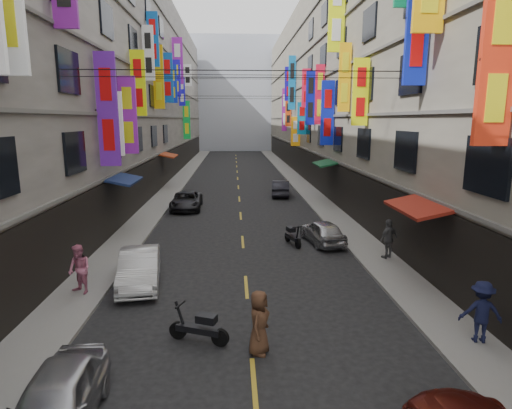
{
  "coord_description": "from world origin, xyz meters",
  "views": [
    {
      "loc": [
        -0.43,
        2.95,
        6.13
      ],
      "look_at": [
        0.03,
        11.66,
        4.4
      ],
      "focal_mm": 30.0,
      "sensor_mm": 36.0,
      "label": 1
    }
  ],
  "objects": [
    {
      "name": "sidewalk_right",
      "position": [
        6.0,
        42.0,
        0.06
      ],
      "size": [
        2.0,
        90.0,
        0.12
      ],
      "primitive_type": "cube",
      "color": "slate",
      "rests_on": "ground"
    },
    {
      "name": "car_right_far",
      "position": [
        3.4,
        37.22,
        0.64
      ],
      "size": [
        1.79,
        4.01,
        1.28
      ],
      "primitive_type": "imported",
      "rotation": [
        0.0,
        0.0,
        3.03
      ],
      "color": "#222229",
      "rests_on": "ground"
    },
    {
      "name": "overhead_cables",
      "position": [
        0.0,
        30.0,
        8.8
      ],
      "size": [
        14.0,
        38.04,
        1.24
      ],
      "color": "black",
      "rests_on": "ground"
    },
    {
      "name": "pedestrian_lfar",
      "position": [
        -5.85,
        17.44,
        1.0
      ],
      "size": [
        1.03,
        0.97,
        1.75
      ],
      "primitive_type": "imported",
      "rotation": [
        0.0,
        0.0,
        -0.61
      ],
      "color": "#CB6B8C",
      "rests_on": "sidewalk_left"
    },
    {
      "name": "scooter_far_right",
      "position": [
        2.46,
        23.35,
        0.44
      ],
      "size": [
        0.71,
        1.77,
        1.14
      ],
      "rotation": [
        0.0,
        0.0,
        3.41
      ],
      "color": "black",
      "rests_on": "ground"
    },
    {
      "name": "lane_markings",
      "position": [
        0.0,
        39.0,
        0.0
      ],
      "size": [
        0.12,
        80.2,
        0.01
      ],
      "color": "gold",
      "rests_on": "ground"
    },
    {
      "name": "car_left_far",
      "position": [
        -3.71,
        32.3,
        0.61
      ],
      "size": [
        2.06,
        4.38,
        1.21
      ],
      "primitive_type": "imported",
      "rotation": [
        0.0,
        0.0,
        0.01
      ],
      "color": "black",
      "rests_on": "ground"
    },
    {
      "name": "car_left_mid",
      "position": [
        -4.0,
        18.44,
        0.67
      ],
      "size": [
        1.97,
        4.2,
        1.33
      ],
      "primitive_type": "imported",
      "rotation": [
        0.0,
        0.0,
        0.14
      ],
      "color": "silver",
      "rests_on": "ground"
    },
    {
      "name": "scooter_crossing",
      "position": [
        -1.42,
        14.01,
        0.44
      ],
      "size": [
        1.72,
        0.83,
        1.14
      ],
      "rotation": [
        0.0,
        0.0,
        1.2
      ],
      "color": "black",
      "rests_on": "ground"
    },
    {
      "name": "pedestrian_rnear",
      "position": [
        6.29,
        13.47,
        0.99
      ],
      "size": [
        1.22,
        0.81,
        1.73
      ],
      "primitive_type": "imported",
      "rotation": [
        0.0,
        0.0,
        2.92
      ],
      "color": "black",
      "rests_on": "sidewalk_right"
    },
    {
      "name": "shop_signage",
      "position": [
        -0.07,
        34.54,
        9.26
      ],
      "size": [
        14.0,
        55.0,
        12.12
      ],
      "color": "#0F35B1",
      "rests_on": "ground"
    },
    {
      "name": "street_awnings",
      "position": [
        -1.26,
        26.0,
        3.0
      ],
      "size": [
        13.99,
        35.2,
        0.41
      ],
      "color": "#144813",
      "rests_on": "ground"
    },
    {
      "name": "sidewalk_left",
      "position": [
        -6.0,
        42.0,
        0.06
      ],
      "size": [
        2.0,
        90.0,
        0.12
      ],
      "primitive_type": "cube",
      "color": "slate",
      "rests_on": "ground"
    },
    {
      "name": "car_right_mid",
      "position": [
        4.0,
        23.52,
        0.6
      ],
      "size": [
        2.02,
        3.74,
        1.21
      ],
      "primitive_type": "imported",
      "rotation": [
        0.0,
        0.0,
        3.31
      ],
      "color": "#A8A8AC",
      "rests_on": "ground"
    },
    {
      "name": "car_left_near",
      "position": [
        -4.0,
        10.71,
        0.62
      ],
      "size": [
        1.6,
        3.71,
        1.25
      ],
      "primitive_type": "imported",
      "rotation": [
        0.0,
        0.0,
        0.04
      ],
      "color": "#B8B8BD",
      "rests_on": "ground"
    },
    {
      "name": "building_row_left",
      "position": [
        -11.99,
        42.0,
        9.49
      ],
      "size": [
        10.14,
        90.0,
        19.0
      ],
      "color": "gray",
      "rests_on": "ground"
    },
    {
      "name": "pedestrian_rfar",
      "position": [
        6.34,
        20.72,
        1.0
      ],
      "size": [
        1.19,
        1.03,
        1.76
      ],
      "primitive_type": "imported",
      "rotation": [
        0.0,
        0.0,
        3.68
      ],
      "color": "#59595B",
      "rests_on": "sidewalk_right"
    },
    {
      "name": "haze_block",
      "position": [
        0.0,
        92.0,
        11.0
      ],
      "size": [
        18.0,
        8.0,
        22.0
      ],
      "primitive_type": "cube",
      "color": "#ACB2C0",
      "rests_on": "ground"
    },
    {
      "name": "pedestrian_crossing",
      "position": [
        0.2,
        13.38,
        0.88
      ],
      "size": [
        0.84,
        1.0,
        1.75
      ],
      "primitive_type": "imported",
      "rotation": [
        0.0,
        0.0,
        1.23
      ],
      "color": "#4F311F",
      "rests_on": "ground"
    },
    {
      "name": "building_row_right",
      "position": [
        11.99,
        42.0,
        9.49
      ],
      "size": [
        10.14,
        90.0,
        19.0
      ],
      "color": "gray",
      "rests_on": "ground"
    }
  ]
}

